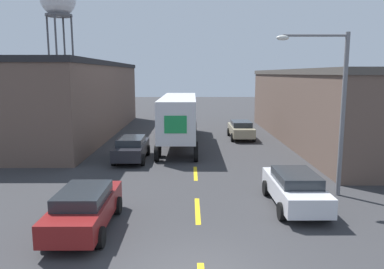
{
  "coord_description": "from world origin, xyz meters",
  "views": [
    {
      "loc": [
        -0.31,
        -9.62,
        5.54
      ],
      "look_at": [
        -0.2,
        10.7,
        2.22
      ],
      "focal_mm": 35.0,
      "sensor_mm": 36.0,
      "label": 1
    }
  ],
  "objects_px": {
    "parked_car_right_near": "(295,188)",
    "parked_car_left_far": "(132,148)",
    "semi_truck": "(180,114)",
    "street_lamp": "(334,101)",
    "parked_car_left_near": "(85,207)",
    "parked_car_right_far": "(241,129)",
    "water_tower": "(58,1)"
  },
  "relations": [
    {
      "from": "semi_truck",
      "to": "parked_car_left_far",
      "type": "height_order",
      "value": "semi_truck"
    },
    {
      "from": "parked_car_right_far",
      "to": "parked_car_right_near",
      "type": "bearing_deg",
      "value": -90.0
    },
    {
      "from": "parked_car_right_far",
      "to": "street_lamp",
      "type": "distance_m",
      "value": 15.71
    },
    {
      "from": "parked_car_left_near",
      "to": "street_lamp",
      "type": "xyz_separation_m",
      "value": [
        10.15,
        3.79,
        3.53
      ]
    },
    {
      "from": "parked_car_right_near",
      "to": "semi_truck",
      "type": "bearing_deg",
      "value": 109.69
    },
    {
      "from": "semi_truck",
      "to": "parked_car_right_near",
      "type": "xyz_separation_m",
      "value": [
        5.2,
        -14.53,
        -1.52
      ]
    },
    {
      "from": "semi_truck",
      "to": "parked_car_left_far",
      "type": "distance_m",
      "value": 6.8
    },
    {
      "from": "parked_car_right_near",
      "to": "parked_car_left_far",
      "type": "bearing_deg",
      "value": 133.47
    },
    {
      "from": "semi_truck",
      "to": "parked_car_right_near",
      "type": "bearing_deg",
      "value": -69.87
    },
    {
      "from": "street_lamp",
      "to": "semi_truck",
      "type": "bearing_deg",
      "value": 119.01
    },
    {
      "from": "water_tower",
      "to": "street_lamp",
      "type": "height_order",
      "value": "water_tower"
    },
    {
      "from": "parked_car_right_near",
      "to": "water_tower",
      "type": "height_order",
      "value": "water_tower"
    },
    {
      "from": "semi_truck",
      "to": "parked_car_left_near",
      "type": "relative_size",
      "value": 2.99
    },
    {
      "from": "parked_car_right_far",
      "to": "parked_car_right_near",
      "type": "distance_m",
      "value": 16.7
    },
    {
      "from": "street_lamp",
      "to": "water_tower",
      "type": "bearing_deg",
      "value": 122.28
    },
    {
      "from": "parked_car_right_far",
      "to": "parked_car_right_near",
      "type": "height_order",
      "value": "same"
    },
    {
      "from": "parked_car_right_near",
      "to": "parked_car_left_near",
      "type": "bearing_deg",
      "value": -164.49
    },
    {
      "from": "street_lamp",
      "to": "parked_car_left_near",
      "type": "bearing_deg",
      "value": -159.53
    },
    {
      "from": "parked_car_right_near",
      "to": "parked_car_right_far",
      "type": "bearing_deg",
      "value": 90.0
    },
    {
      "from": "parked_car_left_far",
      "to": "water_tower",
      "type": "height_order",
      "value": "water_tower"
    },
    {
      "from": "parked_car_right_near",
      "to": "water_tower",
      "type": "xyz_separation_m",
      "value": [
        -23.7,
        42.23,
        15.21
      ]
    },
    {
      "from": "semi_truck",
      "to": "street_lamp",
      "type": "bearing_deg",
      "value": -60.55
    },
    {
      "from": "parked_car_right_far",
      "to": "semi_truck",
      "type": "bearing_deg",
      "value": -157.28
    },
    {
      "from": "parked_car_right_near",
      "to": "street_lamp",
      "type": "xyz_separation_m",
      "value": [
        2.01,
        1.53,
        3.53
      ]
    },
    {
      "from": "semi_truck",
      "to": "street_lamp",
      "type": "height_order",
      "value": "street_lamp"
    },
    {
      "from": "parked_car_left_far",
      "to": "street_lamp",
      "type": "height_order",
      "value": "street_lamp"
    },
    {
      "from": "semi_truck",
      "to": "parked_car_right_far",
      "type": "relative_size",
      "value": 2.99
    },
    {
      "from": "semi_truck",
      "to": "parked_car_left_near",
      "type": "distance_m",
      "value": 17.11
    },
    {
      "from": "water_tower",
      "to": "parked_car_right_far",
      "type": "bearing_deg",
      "value": -47.13
    },
    {
      "from": "parked_car_left_far",
      "to": "street_lamp",
      "type": "bearing_deg",
      "value": -34.81
    },
    {
      "from": "parked_car_right_near",
      "to": "street_lamp",
      "type": "bearing_deg",
      "value": 37.28
    },
    {
      "from": "street_lamp",
      "to": "parked_car_right_near",
      "type": "bearing_deg",
      "value": -142.72
    }
  ]
}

